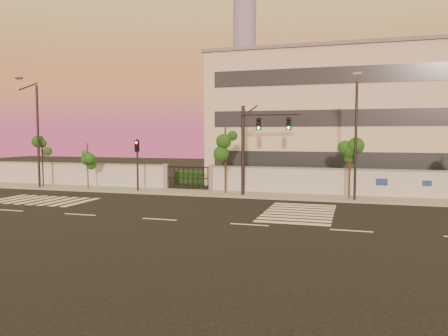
% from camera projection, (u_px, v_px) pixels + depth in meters
% --- Properties ---
extents(ground, '(120.00, 120.00, 0.00)m').
position_uv_depth(ground, '(160.00, 219.00, 23.65)').
color(ground, black).
rests_on(ground, ground).
extents(sidewalk, '(60.00, 3.00, 0.15)m').
position_uv_depth(sidewalk, '(218.00, 194.00, 33.68)').
color(sidewalk, gray).
rests_on(sidewalk, ground).
extents(perimeter_wall, '(60.00, 0.36, 2.20)m').
position_uv_depth(perimeter_wall, '(224.00, 179.00, 35.01)').
color(perimeter_wall, '#ABADB2').
rests_on(perimeter_wall, ground).
extents(hedge_row, '(41.00, 4.25, 1.80)m').
position_uv_depth(hedge_row, '(245.00, 179.00, 37.34)').
color(hedge_row, black).
rests_on(hedge_row, ground).
extents(institutional_building, '(24.40, 12.40, 12.25)m').
position_uv_depth(institutional_building, '(343.00, 119.00, 41.64)').
color(institutional_building, beige).
rests_on(institutional_building, ground).
extents(distant_skyscraper, '(16.00, 16.00, 118.00)m').
position_uv_depth(distant_skyscraper, '(245.00, 54.00, 305.19)').
color(distant_skyscraper, slate).
rests_on(distant_skyscraper, ground).
extents(road_markings, '(57.00, 7.62, 0.02)m').
position_uv_depth(road_markings, '(162.00, 207.00, 27.69)').
color(road_markings, silver).
rests_on(road_markings, ground).
extents(street_tree_b, '(1.43, 1.14, 4.53)m').
position_uv_depth(street_tree_b, '(43.00, 150.00, 37.68)').
color(street_tree_b, '#382314').
rests_on(street_tree_b, ground).
extents(street_tree_c, '(1.34, 1.07, 3.91)m').
position_uv_depth(street_tree_c, '(88.00, 156.00, 36.13)').
color(street_tree_c, '#382314').
rests_on(street_tree_c, ground).
extents(street_tree_d, '(1.61, 1.28, 5.21)m').
position_uv_depth(street_tree_d, '(226.00, 145.00, 33.32)').
color(street_tree_d, '#382314').
rests_on(street_tree_d, ground).
extents(street_tree_e, '(1.45, 1.15, 4.23)m').
position_uv_depth(street_tree_e, '(350.00, 156.00, 30.40)').
color(street_tree_e, '#382314').
rests_on(street_tree_e, ground).
extents(traffic_signal_main, '(4.26, 0.60, 6.74)m').
position_uv_depth(traffic_signal_main, '(254.00, 139.00, 31.89)').
color(traffic_signal_main, black).
rests_on(traffic_signal_main, ground).
extents(traffic_signal_secondary, '(0.33, 0.33, 4.28)m').
position_uv_depth(traffic_signal_secondary, '(137.00, 159.00, 34.59)').
color(traffic_signal_secondary, black).
rests_on(traffic_signal_secondary, ground).
extents(streetlight_west, '(0.55, 2.21, 9.17)m').
position_uv_depth(streetlight_west, '(36.00, 131.00, 36.62)').
color(streetlight_west, black).
rests_on(streetlight_west, ground).
extents(streetlight_east, '(0.51, 2.05, 8.54)m').
position_uv_depth(streetlight_east, '(356.00, 135.00, 29.43)').
color(streetlight_east, black).
rests_on(streetlight_east, ground).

